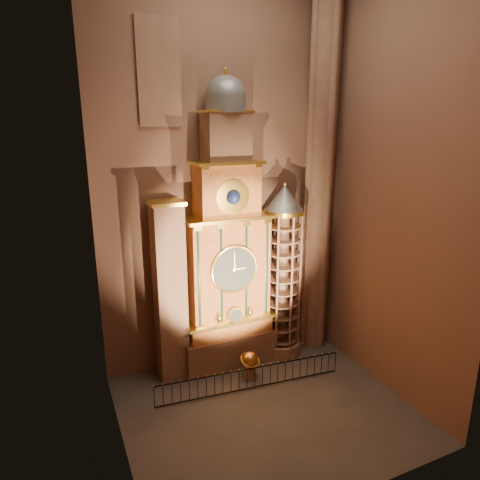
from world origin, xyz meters
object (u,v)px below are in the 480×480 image
astronomical_clock (227,258)px  stair_turret (282,274)px  portrait_tower (170,292)px  iron_railing (251,379)px  celestial_globe (250,363)px

astronomical_clock → stair_turret: (3.50, -0.26, -1.41)m
portrait_tower → iron_railing: 6.45m
astronomical_clock → portrait_tower: size_ratio=1.64×
portrait_tower → stair_turret: size_ratio=0.94×
astronomical_clock → stair_turret: 3.78m
stair_turret → celestial_globe: 5.58m
celestial_globe → iron_railing: celestial_globe is taller
stair_turret → iron_railing: bearing=-140.4°
astronomical_clock → iron_railing: bearing=-89.2°
celestial_globe → iron_railing: size_ratio=0.16×
astronomical_clock → portrait_tower: bearing=179.7°
stair_turret → celestial_globe: (-3.04, -1.88, -4.29)m
celestial_globe → stair_turret: bearing=31.7°
iron_railing → stair_turret: bearing=39.6°
astronomical_clock → celestial_globe: astronomical_clock is taller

